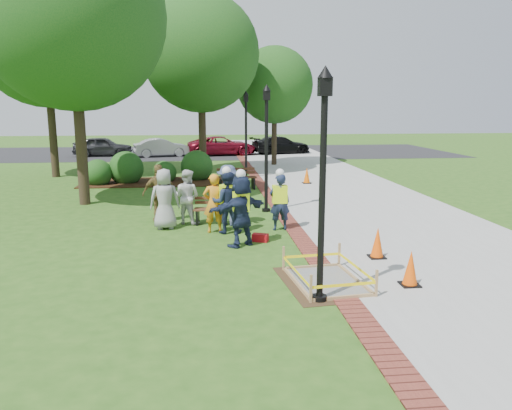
{
  "coord_description": "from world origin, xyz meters",
  "views": [
    {
      "loc": [
        -0.85,
        -11.62,
        3.59
      ],
      "look_at": [
        0.5,
        1.2,
        1.0
      ],
      "focal_mm": 35.0,
      "sensor_mm": 36.0,
      "label": 1
    }
  ],
  "objects": [
    {
      "name": "casual_person_b",
      "position": [
        -0.59,
        2.33,
        0.84
      ],
      "size": [
        0.58,
        0.41,
        1.69
      ],
      "color": "orange",
      "rests_on": "ground"
    },
    {
      "name": "shrub_b",
      "position": [
        -4.45,
        12.01,
        0.0
      ],
      "size": [
        1.6,
        1.6,
        1.6
      ],
      "primitive_type": "sphere",
      "color": "#144616",
      "rests_on": "ground"
    },
    {
      "name": "cone_back",
      "position": [
        3.21,
        -0.57,
        0.36
      ],
      "size": [
        0.38,
        0.38,
        0.75
      ],
      "color": "black",
      "rests_on": "ground"
    },
    {
      "name": "toolbox",
      "position": [
        0.61,
        1.2,
        0.1
      ],
      "size": [
        0.47,
        0.37,
        0.21
      ],
      "primitive_type": "cube",
      "rotation": [
        0.0,
        0.0,
        -0.4
      ],
      "color": "#A70C14",
      "rests_on": "ground"
    },
    {
      "name": "lamp_far",
      "position": [
        1.25,
        13.0,
        2.48
      ],
      "size": [
        0.28,
        0.28,
        4.26
      ],
      "color": "black",
      "rests_on": "ground"
    },
    {
      "name": "shrub_e",
      "position": [
        -2.82,
        12.99,
        0.0
      ],
      "size": [
        0.98,
        0.98,
        0.98
      ],
      "primitive_type": "sphere",
      "color": "#144616",
      "rests_on": "ground"
    },
    {
      "name": "parked_car_a",
      "position": [
        -7.95,
        24.89,
        0.0
      ],
      "size": [
        2.18,
        4.7,
        1.51
      ],
      "primitive_type": "imported",
      "rotation": [
        0.0,
        0.0,
        1.61
      ],
      "color": "#2B2B2E",
      "rests_on": "ground"
    },
    {
      "name": "hivis_worker_a",
      "position": [
        0.08,
        0.83,
        0.99
      ],
      "size": [
        0.71,
        0.64,
        2.0
      ],
      "color": "#16263A",
      "rests_on": "ground"
    },
    {
      "name": "cone_far",
      "position": [
        3.89,
        10.89,
        0.37
      ],
      "size": [
        0.38,
        0.38,
        0.76
      ],
      "color": "black",
      "rests_on": "ground"
    },
    {
      "name": "bench_far",
      "position": [
        0.56,
        9.7,
        0.29
      ],
      "size": [
        1.72,
        0.73,
        0.9
      ],
      "color": "#52331C",
      "rests_on": "ground"
    },
    {
      "name": "sidewalk",
      "position": [
        5.0,
        10.0,
        0.01
      ],
      "size": [
        6.0,
        60.0,
        0.02
      ],
      "primitive_type": "cube",
      "color": "#9E9E99",
      "rests_on": "ground"
    },
    {
      "name": "tree_far",
      "position": [
        -8.34,
        14.46,
        6.8
      ],
      "size": [
        6.75,
        6.75,
        10.19
      ],
      "color": "#3D2D1E",
      "rests_on": "ground"
    },
    {
      "name": "shrub_a",
      "position": [
        -5.65,
        11.52,
        0.0
      ],
      "size": [
        1.27,
        1.27,
        1.27
      ],
      "primitive_type": "sphere",
      "color": "#144616",
      "rests_on": "ground"
    },
    {
      "name": "casual_person_a",
      "position": [
        -2.01,
        2.89,
        0.89
      ],
      "size": [
        0.59,
        0.4,
        1.78
      ],
      "color": "gray",
      "rests_on": "ground"
    },
    {
      "name": "parking_lot",
      "position": [
        0.0,
        27.0,
        0.0
      ],
      "size": [
        36.0,
        12.0,
        0.01
      ],
      "primitive_type": "cube",
      "color": "black",
      "rests_on": "ground"
    },
    {
      "name": "lamp_mid",
      "position": [
        1.25,
        5.0,
        2.48
      ],
      "size": [
        0.28,
        0.28,
        4.26
      ],
      "color": "black",
      "rests_on": "ground"
    },
    {
      "name": "parked_car_d",
      "position": [
        4.9,
        25.3,
        0.0
      ],
      "size": [
        2.85,
        4.64,
        1.41
      ],
      "primitive_type": "imported",
      "rotation": [
        0.0,
        0.0,
        1.81
      ],
      "color": "black",
      "rests_on": "ground"
    },
    {
      "name": "casual_person_e",
      "position": [
        -0.14,
        3.15,
        0.92
      ],
      "size": [
        0.66,
        0.51,
        1.83
      ],
      "color": "#394665",
      "rests_on": "ground"
    },
    {
      "name": "mulch_bed",
      "position": [
        -3.0,
        12.0,
        0.02
      ],
      "size": [
        7.0,
        3.0,
        0.05
      ],
      "primitive_type": "cube",
      "color": "#381E0F",
      "rests_on": "ground"
    },
    {
      "name": "hivis_worker_b",
      "position": [
        1.32,
        2.39,
        0.9
      ],
      "size": [
        0.56,
        0.39,
        1.81
      ],
      "color": "#1A2C43",
      "rests_on": "ground"
    },
    {
      "name": "parked_car_c",
      "position": [
        0.49,
        24.71,
        0.0
      ],
      "size": [
        2.5,
        4.77,
        1.49
      ],
      "primitive_type": "imported",
      "rotation": [
        0.0,
        0.0,
        1.69
      ],
      "color": "maroon",
      "rests_on": "ground"
    },
    {
      "name": "cone_front",
      "position": [
        3.24,
        -2.45,
        0.36
      ],
      "size": [
        0.38,
        0.38,
        0.75
      ],
      "color": "black",
      "rests_on": "ground"
    },
    {
      "name": "lamp_near",
      "position": [
        1.25,
        -3.0,
        2.48
      ],
      "size": [
        0.28,
        0.28,
        4.26
      ],
      "color": "black",
      "rests_on": "ground"
    },
    {
      "name": "tree_back",
      "position": [
        -0.89,
        14.76,
        6.16
      ],
      "size": [
        5.98,
        5.98,
        9.16
      ],
      "color": "#3D2D1E",
      "rests_on": "ground"
    },
    {
      "name": "shrub_c",
      "position": [
        -2.66,
        12.2,
        0.0
      ],
      "size": [
        1.03,
        1.03,
        1.03
      ],
      "primitive_type": "sphere",
      "color": "#144616",
      "rests_on": "ground"
    },
    {
      "name": "tree_left",
      "position": [
        -5.24,
        6.98,
        6.56
      ],
      "size": [
        6.44,
        6.44,
        9.79
      ],
      "color": "#3D2D1E",
      "rests_on": "ground"
    },
    {
      "name": "shrub_d",
      "position": [
        -1.18,
        12.62,
        0.0
      ],
      "size": [
        1.55,
        1.55,
        1.55
      ],
      "primitive_type": "sphere",
      "color": "#144616",
      "rests_on": "ground"
    },
    {
      "name": "ground",
      "position": [
        0.0,
        0.0,
        0.0
      ],
      "size": [
        100.0,
        100.0,
        0.0
      ],
      "primitive_type": "plane",
      "color": "#285116",
      "rests_on": "ground"
    },
    {
      "name": "wet_concrete_pad",
      "position": [
        1.6,
        -2.09,
        0.23
      ],
      "size": [
        1.94,
        2.47,
        0.55
      ],
      "color": "#47331E",
      "rests_on": "ground"
    },
    {
      "name": "casual_person_d",
      "position": [
        -2.23,
        3.86,
        0.9
      ],
      "size": [
        0.65,
        0.49,
        1.8
      ],
      "color": "brown",
      "rests_on": "ground"
    },
    {
      "name": "casual_person_c",
      "position": [
        -1.38,
        3.49,
        0.84
      ],
      "size": [
        0.64,
        0.56,
        1.67
      ],
      "color": "silver",
      "rests_on": "ground"
    },
    {
      "name": "hivis_worker_c",
      "position": [
        -0.22,
        2.22,
        0.95
      ],
      "size": [
        0.57,
        0.38,
        1.91
      ],
      "color": "#162239",
      "rests_on": "ground"
    },
    {
      "name": "bench_near",
      "position": [
        -0.42,
        3.32,
        0.26
      ],
      "size": [
        1.56,
        0.68,
        0.82
      ],
      "color": "brown",
      "rests_on": "ground"
    },
    {
      "name": "brick_edging",
      "position": [
        1.75,
        10.0,
        0.01
      ],
      "size": [
        0.5,
        60.0,
        0.03
      ],
      "primitive_type": "cube",
      "color": "maroon",
      "rests_on": "ground"
    },
    {
      "name": "tree_right",
      "position": [
        3.43,
        18.45,
        4.73
      ],
      "size": [
        4.53,
        4.53,
        7.01
      ],
      "color": "#3D2D1E",
      "rests_on": "ground"
    },
    {
      "name": "parked_car_b",
      "position": [
        -3.77,
        24.13,
        0.0
      ],
      "size": [
        2.81,
        4.57,
        1.39
      ],
      "primitive_type": "imported",
      "rotation": [
        0.0,
        0.0,
        1.81
      ],
      "color": "#97969B",
      "rests_on": "ground"
    }
  ]
}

